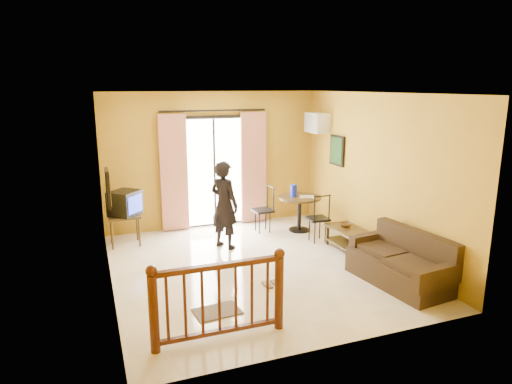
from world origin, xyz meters
name	(u,v)px	position (x,y,z in m)	size (l,w,h in m)	color
ground	(255,267)	(0.00, 0.00, 0.00)	(5.00, 5.00, 0.00)	beige
room_shell	(255,165)	(0.00, 0.00, 1.70)	(5.00, 5.00, 5.00)	white
balcony_door	(214,171)	(0.00, 2.43, 1.19)	(2.25, 0.14, 2.46)	black
tv_table	(124,219)	(-1.90, 1.87, 0.50)	(0.58, 0.48, 0.58)	black
television	(125,203)	(-1.87, 1.87, 0.80)	(0.67, 0.68, 0.45)	black
picture_left	(108,188)	(-2.22, -0.20, 1.55)	(0.05, 0.42, 0.52)	black
dining_table	(300,204)	(1.52, 1.50, 0.57)	(0.86, 0.86, 0.72)	black
water_jug	(294,191)	(1.40, 1.54, 0.84)	(0.13, 0.13, 0.25)	#1421BE
serving_tray	(307,197)	(1.63, 1.40, 0.73)	(0.28, 0.18, 0.02)	beige
dining_chairs	(289,236)	(1.17, 1.24, 0.00)	(1.19, 1.34, 0.95)	black
air_conditioner	(317,123)	(2.09, 1.95, 2.15)	(0.31, 0.60, 0.40)	white
botanical_print	(337,150)	(2.22, 1.30, 1.65)	(0.05, 0.50, 0.60)	black
coffee_table	(349,236)	(1.85, 0.15, 0.27)	(0.51, 0.92, 0.41)	black
bowl	(345,225)	(1.85, 0.28, 0.44)	(0.21, 0.21, 0.07)	#52391C
sofa	(402,264)	(1.85, -1.34, 0.30)	(0.97, 1.77, 0.80)	#322213
standing_person	(224,205)	(-0.19, 1.10, 0.81)	(0.59, 0.39, 1.61)	black
stair_balustrade	(219,295)	(-1.15, -1.90, 0.56)	(1.63, 0.13, 1.04)	#471E0F
doormat	(217,311)	(-1.00, -1.26, 0.01)	(0.60, 0.40, 0.02)	#60554C
sandals	(272,284)	(-0.01, -0.74, 0.01)	(0.24, 0.25, 0.03)	#52391C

